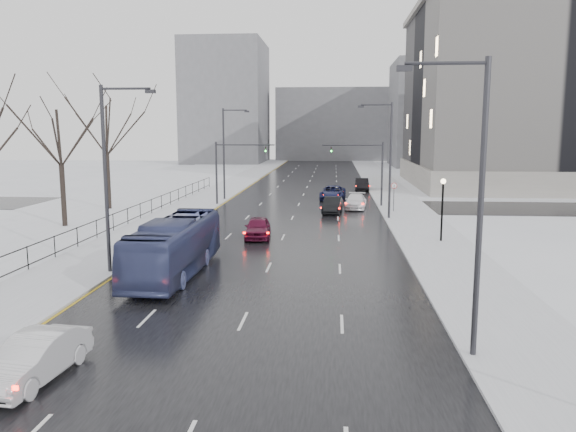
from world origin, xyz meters
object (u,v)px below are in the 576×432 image
(mast_signal_left, at_px, (227,165))
(bus, at_px, (175,247))
(tree_park_e, at_px, (110,210))
(sedan_right_distant, at_px, (362,184))
(tree_park_d, at_px, (65,227))
(streetlight_l_far, at_px, (226,149))
(sedan_left_near, at_px, (35,358))
(sedan_right_far, at_px, (356,201))
(sedan_center_near, at_px, (258,228))
(no_uturn_sign, at_px, (394,189))
(streetlight_r_near, at_px, (474,195))
(sedan_right_near, at_px, (332,205))
(lamppost_r_mid, at_px, (443,201))
(streetlight_r_mid, at_px, (388,155))
(mast_signal_right, at_px, (371,166))
(sedan_right_cross, at_px, (333,193))
(streetlight_l_near, at_px, (109,170))

(mast_signal_left, distance_m, bus, 28.12)
(tree_park_e, height_order, mast_signal_left, tree_park_e)
(tree_park_e, xyz_separation_m, sedan_right_distant, (25.40, 19.52, 0.80))
(tree_park_d, xyz_separation_m, streetlight_l_far, (9.63, 18.00, 5.62))
(sedan_left_near, distance_m, sedan_right_far, 40.93)
(sedan_center_near, distance_m, sedan_right_far, 17.58)
(tree_park_d, distance_m, mast_signal_left, 17.96)
(tree_park_e, relative_size, no_uturn_sign, 5.00)
(no_uturn_sign, bearing_deg, tree_park_e, 180.00)
(sedan_left_near, relative_size, sedan_center_near, 0.98)
(streetlight_r_near, distance_m, sedan_right_far, 36.87)
(no_uturn_sign, bearing_deg, sedan_right_near, -171.64)
(lamppost_r_mid, relative_size, sedan_right_distant, 0.93)
(sedan_center_near, bearing_deg, bus, -110.73)
(sedan_center_near, bearing_deg, tree_park_d, 163.30)
(streetlight_r_mid, height_order, no_uturn_sign, streetlight_r_mid)
(streetlight_r_near, bearing_deg, sedan_right_near, 98.01)
(streetlight_r_mid, relative_size, lamppost_r_mid, 2.34)
(streetlight_l_far, xyz_separation_m, mast_signal_right, (15.49, -4.00, -1.51))
(sedan_right_near, bearing_deg, sedan_center_near, -107.57)
(no_uturn_sign, distance_m, sedan_right_cross, 10.98)
(mast_signal_right, height_order, sedan_right_far, mast_signal_right)
(mast_signal_right, height_order, mast_signal_left, same)
(sedan_center_near, bearing_deg, streetlight_r_near, -68.90)
(streetlight_l_near, xyz_separation_m, streetlight_l_far, (0.00, 32.00, 0.00))
(tree_park_e, bearing_deg, no_uturn_sign, 0.00)
(mast_signal_left, bearing_deg, streetlight_r_near, -67.82)
(tree_park_d, height_order, mast_signal_right, mast_signal_right)
(mast_signal_right, bearing_deg, streetlight_l_far, 165.52)
(tree_park_e, relative_size, sedan_right_distant, 2.93)
(sedan_right_distant, bearing_deg, mast_signal_left, -133.15)
(tree_park_e, height_order, no_uturn_sign, tree_park_e)
(lamppost_r_mid, relative_size, sedan_right_far, 0.88)
(streetlight_l_far, distance_m, mast_signal_left, 4.36)
(bus, height_order, sedan_right_distant, bus)
(streetlight_l_far, relative_size, sedan_right_far, 2.06)
(streetlight_r_mid, distance_m, sedan_right_cross, 14.87)
(streetlight_r_near, bearing_deg, mast_signal_right, 91.27)
(sedan_right_near, bearing_deg, no_uturn_sign, 13.60)
(tree_park_d, bearing_deg, sedan_right_near, 23.27)
(streetlight_r_near, xyz_separation_m, no_uturn_sign, (1.03, 34.00, -3.32))
(streetlight_l_near, xyz_separation_m, sedan_right_distant, (15.37, 43.52, -4.82))
(streetlight_r_mid, bearing_deg, mast_signal_left, 152.69)
(lamppost_r_mid, height_order, sedan_right_cross, lamppost_r_mid)
(streetlight_r_mid, height_order, sedan_right_far, streetlight_r_mid)
(streetlight_l_far, height_order, bus, streetlight_l_far)
(tree_park_e, bearing_deg, mast_signal_right, 8.90)
(tree_park_e, relative_size, lamppost_r_mid, 3.15)
(bus, bearing_deg, sedan_right_near, 70.74)
(sedan_center_near, height_order, sedan_right_cross, sedan_right_cross)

